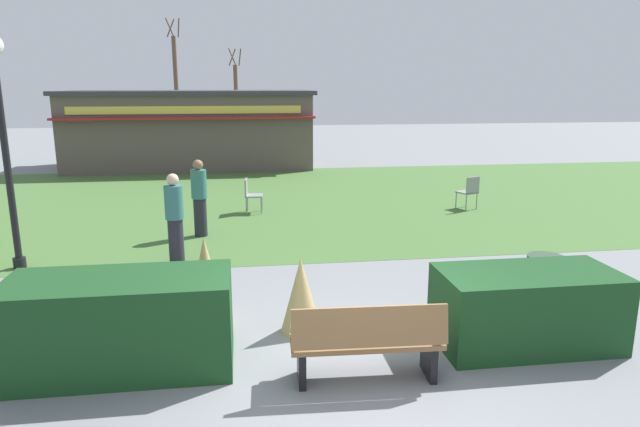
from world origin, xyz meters
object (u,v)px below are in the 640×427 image
(person_standing, at_px, (175,218))
(cafe_chair_center, at_px, (469,190))
(food_kiosk, at_px, (192,129))
(person_strolling, at_px, (199,198))
(lamppost_mid, at_px, (2,126))
(trash_bin, at_px, (544,285))
(parked_car_west_slot, at_px, (201,132))
(tree_right_bg, at_px, (176,84))
(tree_left_bg, at_px, (236,97))
(park_bench, at_px, (367,342))
(cafe_chair_west, at_px, (250,193))

(person_standing, bearing_deg, cafe_chair_center, -145.36)
(food_kiosk, xyz_separation_m, person_strolling, (1.00, -11.03, -0.66))
(lamppost_mid, bearing_deg, trash_bin, -21.49)
(parked_car_west_slot, bearing_deg, food_kiosk, -88.60)
(food_kiosk, height_order, tree_right_bg, tree_right_bg)
(lamppost_mid, distance_m, food_kiosk, 13.03)
(cafe_chair_center, bearing_deg, person_strolling, -166.03)
(trash_bin, distance_m, tree_left_bg, 32.52)
(lamppost_mid, distance_m, tree_left_bg, 29.14)
(park_bench, height_order, trash_bin, park_bench)
(tree_left_bg, height_order, tree_right_bg, tree_right_bg)
(lamppost_mid, bearing_deg, person_standing, -1.75)
(person_strolling, bearing_deg, parked_car_west_slot, 12.64)
(food_kiosk, relative_size, person_strolling, 5.71)
(tree_left_bg, bearing_deg, person_standing, -92.11)
(park_bench, distance_m, tree_right_bg, 32.56)
(lamppost_mid, distance_m, person_standing, 3.29)
(cafe_chair_center, relative_size, tree_right_bg, 0.12)
(person_standing, xyz_separation_m, tree_left_bg, (1.07, 28.97, 1.58))
(person_strolling, height_order, parked_car_west_slot, person_strolling)
(park_bench, xyz_separation_m, food_kiosk, (-3.24, 17.59, 1.04))
(lamppost_mid, relative_size, trash_bin, 4.65)
(cafe_chair_west, bearing_deg, person_strolling, -117.83)
(cafe_chair_west, bearing_deg, person_standing, -109.90)
(lamppost_mid, xyz_separation_m, food_kiosk, (2.13, 12.81, -1.05))
(person_strolling, relative_size, person_standing, 1.00)
(tree_right_bg, bearing_deg, park_bench, -80.65)
(person_strolling, bearing_deg, park_bench, -152.02)
(cafe_chair_center, relative_size, parked_car_west_slot, 0.21)
(food_kiosk, relative_size, cafe_chair_center, 10.84)
(person_strolling, xyz_separation_m, parked_car_west_slot, (-1.21, 19.83, -0.22))
(cafe_chair_west, height_order, tree_right_bg, tree_right_bg)
(park_bench, xyz_separation_m, tree_left_bg, (-1.49, 33.66, 1.96))
(cafe_chair_west, relative_size, tree_left_bg, 0.16)
(cafe_chair_west, xyz_separation_m, tree_right_bg, (-4.17, 23.28, 2.75))
(food_kiosk, distance_m, tree_right_bg, 14.66)
(lamppost_mid, distance_m, cafe_chair_center, 10.83)
(park_bench, relative_size, cafe_chair_center, 1.94)
(food_kiosk, bearing_deg, cafe_chair_center, -49.64)
(food_kiosk, height_order, cafe_chair_west, food_kiosk)
(person_strolling, height_order, person_standing, same)
(food_kiosk, bearing_deg, lamppost_mid, -99.42)
(food_kiosk, bearing_deg, trash_bin, -68.96)
(lamppost_mid, height_order, trash_bin, lamppost_mid)
(food_kiosk, distance_m, tree_left_bg, 16.19)
(lamppost_mid, height_order, parked_car_west_slot, lamppost_mid)
(food_kiosk, distance_m, person_strolling, 11.09)
(person_strolling, bearing_deg, cafe_chair_west, -18.69)
(cafe_chair_center, distance_m, person_standing, 8.08)
(park_bench, distance_m, trash_bin, 3.31)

